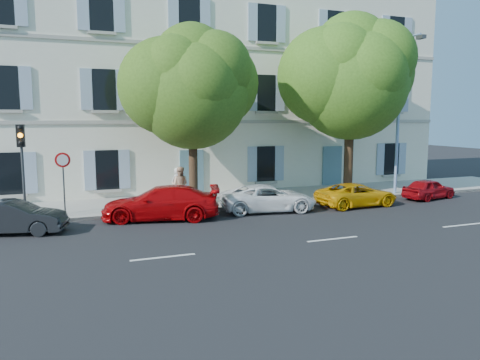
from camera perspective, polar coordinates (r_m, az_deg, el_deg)
name	(u,v)px	position (r m, az deg, el deg)	size (l,w,h in m)	color
ground	(282,217)	(20.22, 5.18, -4.48)	(90.00, 90.00, 0.00)	black
sidewalk	(244,198)	(24.20, 0.53, -2.26)	(36.00, 4.50, 0.15)	#A09E96
kerb	(261,206)	(22.23, 2.58, -3.14)	(36.00, 0.16, 0.16)	#9E998E
building	(210,88)	(29.32, -3.67, 11.08)	(28.00, 7.00, 12.00)	silver
car_dark_sedan	(13,217)	(19.01, -25.93, -4.13)	(1.29, 3.70, 1.22)	black
car_red_coupe	(161,203)	(19.75, -9.62, -2.77)	(1.97, 4.84, 1.40)	#A30407
car_white_coupe	(268,198)	(21.23, 3.48, -2.22)	(2.01, 4.36, 1.21)	white
car_yellow_supercar	(357,195)	(23.12, 14.04, -1.75)	(1.84, 4.00, 1.11)	#D99709
car_red_hatchback	(429,189)	(26.29, 22.02, -1.01)	(1.26, 3.14, 1.07)	maroon
tree_left	(192,93)	(21.91, -5.84, 10.52)	(5.21, 5.21, 8.08)	#3A2819
tree_right	(351,83)	(25.51, 13.35, 11.39)	(5.91, 5.91, 9.11)	#3A2819
traffic_light	(22,151)	(20.53, -25.08, 3.22)	(0.32, 0.43, 3.81)	#383A3D
road_sign	(63,170)	(20.53, -20.76, 1.09)	(0.62, 0.11, 2.66)	#383A3D
street_lamp	(401,106)	(26.37, 19.00, 8.48)	(0.28, 1.75, 8.22)	#7293BF
pedestrian_a	(177,185)	(22.76, -7.73, -0.61)	(0.62, 0.40, 1.69)	silver
pedestrian_b	(180,185)	(22.57, -7.35, -0.59)	(0.85, 0.66, 1.76)	#D3A887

